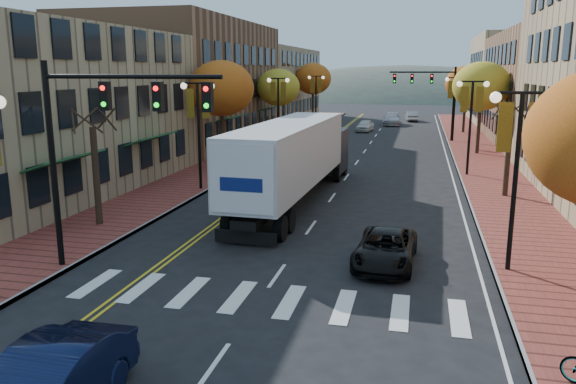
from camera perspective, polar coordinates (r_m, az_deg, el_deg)
The scene contains 27 objects.
ground at distance 15.35m, azimuth -4.91°, elevation -13.63°, with size 200.00×200.00×0.00m, color black.
sidewalk_left at distance 47.98m, azimuth -3.16°, elevation 4.34°, with size 4.00×85.00×0.15m, color brown.
sidewalk_right at distance 46.31m, azimuth 18.78°, elevation 3.42°, with size 4.00×85.00×0.15m, color brown.
building_left_near at distance 33.81m, azimuth -26.32°, elevation 7.31°, with size 12.00×22.00×9.00m, color #9E8966.
building_left_mid at distance 53.56m, azimuth -10.55°, elevation 10.81°, with size 12.00×24.00×11.00m, color brown.
building_left_far at distance 77.15m, azimuth -2.98°, elevation 10.83°, with size 12.00×26.00×9.50m, color #9E8966.
building_right_far at distance 78.39m, azimuth 23.95°, elevation 10.39°, with size 15.00×20.00×11.00m, color #9E8966.
tree_left_a at distance 25.37m, azimuth -18.90°, elevation 1.53°, with size 0.28×0.28×4.20m.
tree_left_b at distance 39.46m, azimuth -6.77°, elevation 10.39°, with size 4.48×4.48×7.21m.
tree_left_c at distance 54.78m, azimuth -0.99°, elevation 10.57°, with size 4.16×4.16×6.69m.
tree_left_d at distance 72.36m, azimuth 2.56°, elevation 11.42°, with size 4.61×4.61×7.42m.
tree_right_b at distance 31.76m, azimuth 21.44°, elevation 3.39°, with size 0.28×0.28×4.20m.
tree_right_c at distance 47.34m, azimuth 19.07°, elevation 10.12°, with size 4.48×4.48×7.21m.
tree_right_d at distance 63.29m, azimuth 17.65°, elevation 10.46°, with size 4.35×4.35×7.00m.
lamp_left_b at distance 31.52m, azimuth -9.09°, elevation 7.77°, with size 1.96×0.36×6.05m.
lamp_left_c at distance 48.63m, azimuth -1.00°, elevation 9.46°, with size 1.96×0.36×6.05m.
lamp_left_d at distance 66.22m, azimuth 2.87°, elevation 10.20°, with size 1.96×0.36×6.05m.
lamp_right_a at distance 19.50m, azimuth 22.34°, elevation 4.29°, with size 1.96×0.36×6.05m.
lamp_right_b at distance 37.31m, azimuth 18.12°, elevation 8.00°, with size 1.96×0.36×6.05m.
lamp_right_c at distance 55.24m, azimuth 16.61°, elevation 9.30°, with size 1.96×0.36×6.05m.
traffic_mast_near at distance 18.96m, azimuth -18.33°, elevation 6.30°, with size 6.10×0.35×7.00m.
traffic_mast_far at distance 55.14m, azimuth 14.53°, elevation 10.07°, with size 6.10×0.34×7.00m.
semi_truck at distance 28.70m, azimuth 0.83°, elevation 3.80°, with size 3.27×16.91×4.21m.
black_suv at distance 19.97m, azimuth 9.87°, elevation -5.69°, with size 1.98×4.30×1.19m, color black.
car_far_white at distance 63.27m, azimuth 7.84°, elevation 6.69°, with size 1.53×3.79×1.29m, color silver.
car_far_silver at distance 71.35m, azimuth 10.52°, elevation 7.31°, with size 2.12×5.21×1.51m, color #A1A1A8.
car_far_oncoming at distance 77.32m, azimuth 12.46°, elevation 7.52°, with size 1.35×3.88×1.28m, color #A8AAB0.
Camera 1 is at (4.37, -13.10, 6.70)m, focal length 35.00 mm.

